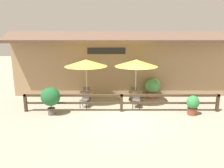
% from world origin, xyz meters
% --- Properties ---
extents(ground_plane, '(60.00, 60.00, 0.00)m').
position_xyz_m(ground_plane, '(0.00, 0.00, 0.00)').
color(ground_plane, '#9E937F').
extents(building_facade, '(14.28, 1.49, 4.23)m').
position_xyz_m(building_facade, '(-0.00, 4.10, 2.16)').
color(building_facade, '#997A56').
rests_on(building_facade, ground).
extents(patio_railing, '(10.40, 0.14, 0.95)m').
position_xyz_m(patio_railing, '(0.00, 1.05, 0.70)').
color(patio_railing, '#3D2D1E').
rests_on(patio_railing, ground).
extents(patio_umbrella_near, '(2.47, 2.47, 2.67)m').
position_xyz_m(patio_umbrella_near, '(-2.01, 2.43, 2.44)').
color(patio_umbrella_near, '#B7B2A8').
rests_on(patio_umbrella_near, ground).
extents(dining_table_near, '(0.84, 0.84, 0.73)m').
position_xyz_m(dining_table_near, '(-2.01, 2.43, 0.58)').
color(dining_table_near, olive).
rests_on(dining_table_near, ground).
extents(chair_near_streetside, '(0.51, 0.51, 0.87)m').
position_xyz_m(chair_near_streetside, '(-2.05, 1.74, 0.49)').
color(chair_near_streetside, '#514C47').
rests_on(chair_near_streetside, ground).
extents(chair_near_wallside, '(0.45, 0.45, 0.87)m').
position_xyz_m(chair_near_wallside, '(-2.08, 3.12, 0.49)').
color(chair_near_wallside, '#514C47').
rests_on(chair_near_wallside, ground).
extents(patio_umbrella_middle, '(2.47, 2.47, 2.67)m').
position_xyz_m(patio_umbrella_middle, '(0.88, 2.41, 2.44)').
color(patio_umbrella_middle, '#B7B2A8').
rests_on(patio_umbrella_middle, ground).
extents(dining_table_middle, '(0.84, 0.84, 0.73)m').
position_xyz_m(dining_table_middle, '(0.88, 2.41, 0.58)').
color(dining_table_middle, olive).
rests_on(dining_table_middle, ground).
extents(chair_middle_streetside, '(0.46, 0.46, 0.87)m').
position_xyz_m(chair_middle_streetside, '(0.86, 1.72, 0.49)').
color(chair_middle_streetside, '#514C47').
rests_on(chair_middle_streetside, ground).
extents(chair_middle_wallside, '(0.44, 0.44, 0.87)m').
position_xyz_m(chair_middle_wallside, '(0.83, 3.10, 0.49)').
color(chair_middle_wallside, '#514C47').
rests_on(chair_middle_wallside, ground).
extents(potted_plant_corner_fern, '(0.98, 0.88, 1.45)m').
position_xyz_m(potted_plant_corner_fern, '(-3.63, 0.57, 0.93)').
color(potted_plant_corner_fern, '#564C47').
rests_on(potted_plant_corner_fern, ground).
extents(potted_plant_tall_tropical, '(0.64, 0.57, 1.02)m').
position_xyz_m(potted_plant_tall_tropical, '(3.63, 0.58, 0.55)').
color(potted_plant_tall_tropical, brown).
rests_on(potted_plant_tall_tropical, ground).
extents(potted_plant_small_flowering, '(0.99, 0.89, 1.29)m').
position_xyz_m(potted_plant_small_flowering, '(2.09, 3.55, 0.73)').
color(potted_plant_small_flowering, '#9E4C33').
rests_on(potted_plant_small_flowering, ground).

